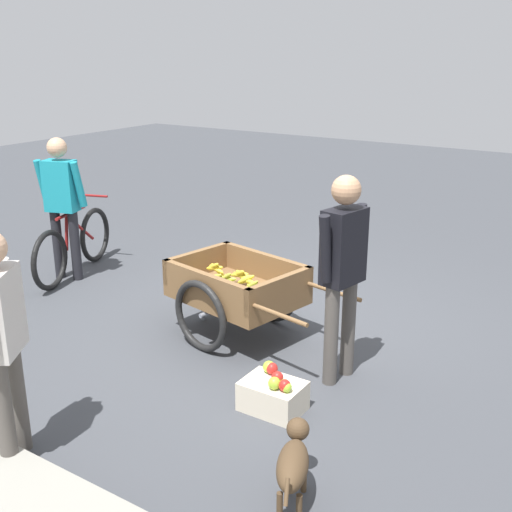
% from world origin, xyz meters
% --- Properties ---
extents(ground_plane, '(24.00, 24.00, 0.00)m').
position_xyz_m(ground_plane, '(0.00, 0.00, 0.00)').
color(ground_plane, '#3D3F44').
extents(fruit_cart, '(1.77, 1.09, 0.70)m').
position_xyz_m(fruit_cart, '(0.21, 0.19, 0.44)').
color(fruit_cart, brown).
rests_on(fruit_cart, ground).
extents(vendor_person, '(0.26, 0.57, 1.64)m').
position_xyz_m(vendor_person, '(-0.91, 0.41, 0.98)').
color(vendor_person, '#4C4742').
rests_on(vendor_person, ground).
extents(bicycle, '(0.66, 1.59, 0.85)m').
position_xyz_m(bicycle, '(2.71, -0.14, 0.35)').
color(bicycle, black).
rests_on(bicycle, ground).
extents(cyclist_person, '(0.50, 0.31, 1.59)m').
position_xyz_m(cyclist_person, '(2.67, 0.01, 0.95)').
color(cyclist_person, black).
rests_on(cyclist_person, ground).
extents(dog, '(0.35, 0.63, 0.40)m').
position_xyz_m(dog, '(-1.33, 1.86, 0.27)').
color(dog, '#4C3823').
rests_on(dog, ground).
extents(mixed_fruit_crate, '(0.44, 0.32, 0.31)m').
position_xyz_m(mixed_fruit_crate, '(-0.72, 1.09, 0.13)').
color(mixed_fruit_crate, beige).
rests_on(mixed_fruit_crate, ground).
extents(bystander_person, '(0.35, 0.48, 1.52)m').
position_xyz_m(bystander_person, '(0.36, 2.47, 0.90)').
color(bystander_person, '#4C4742').
rests_on(bystander_person, ground).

